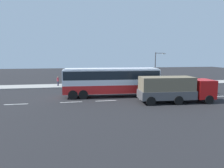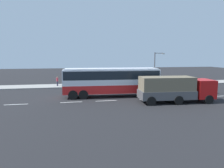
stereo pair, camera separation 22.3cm
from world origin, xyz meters
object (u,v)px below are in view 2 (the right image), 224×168
(car_blue_saloon, at_px, (196,87))
(pedestrian_near_curb, at_px, (57,81))
(street_lamp, at_px, (156,66))
(cargo_truck, at_px, (175,88))
(coach_bus, at_px, (111,79))
(pedestrian_at_crossing, at_px, (142,78))

(car_blue_saloon, bearing_deg, pedestrian_near_curb, 155.72)
(pedestrian_near_curb, height_order, street_lamp, street_lamp)
(pedestrian_near_curb, distance_m, street_lamp, 16.77)
(cargo_truck, bearing_deg, car_blue_saloon, 43.23)
(cargo_truck, distance_m, car_blue_saloon, 7.30)
(coach_bus, relative_size, street_lamp, 2.15)
(pedestrian_at_crossing, bearing_deg, pedestrian_near_curb, -100.43)
(car_blue_saloon, xyz_separation_m, street_lamp, (-2.57, 7.94, 2.61))
(car_blue_saloon, bearing_deg, pedestrian_at_crossing, 116.60)
(cargo_truck, xyz_separation_m, street_lamp, (3.02, 12.58, 1.85))
(cargo_truck, height_order, pedestrian_near_curb, cargo_truck)
(car_blue_saloon, height_order, pedestrian_near_curb, pedestrian_near_curb)
(car_blue_saloon, bearing_deg, coach_bus, -176.97)
(cargo_truck, relative_size, car_blue_saloon, 1.98)
(coach_bus, bearing_deg, cargo_truck, -32.64)
(coach_bus, height_order, street_lamp, street_lamp)
(car_blue_saloon, relative_size, pedestrian_at_crossing, 2.48)
(coach_bus, relative_size, pedestrian_at_crossing, 7.05)
(coach_bus, xyz_separation_m, pedestrian_near_curb, (-7.29, 9.61, -1.18))
(pedestrian_near_curb, bearing_deg, pedestrian_at_crossing, -153.70)
(car_blue_saloon, distance_m, pedestrian_near_curb, 21.28)
(coach_bus, relative_size, car_blue_saloon, 2.85)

